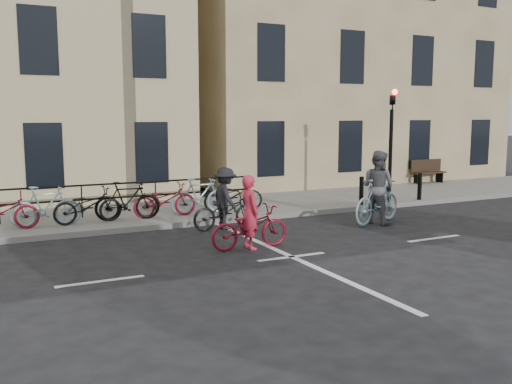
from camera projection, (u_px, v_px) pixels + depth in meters
name	position (u px, v px, depth m)	size (l,w,h in m)	color
ground	(292.00, 257.00, 12.10)	(120.00, 120.00, 0.00)	black
sidewalk	(56.00, 222.00, 15.64)	(46.00, 4.00, 0.15)	slate
building_east	(320.00, 46.00, 26.76)	(14.00, 10.00, 12.00)	#A08860
traffic_light	(391.00, 131.00, 18.35)	(0.18, 0.30, 3.90)	black
bollard_east	(361.00, 191.00, 17.99)	(0.14, 0.14, 0.90)	black
bollard_west	(420.00, 186.00, 19.05)	(0.14, 0.14, 0.90)	black
bench	(427.00, 170.00, 23.72)	(1.60, 0.41, 0.97)	black
parked_bikes	(88.00, 204.00, 15.01)	(10.40, 1.23, 1.05)	black
cyclist_pink	(250.00, 223.00, 12.79)	(1.88, 0.66, 1.67)	maroon
cyclist_grey	(378.00, 194.00, 15.68)	(2.17, 1.25, 2.02)	#84A4AD
cyclist_dark	(225.00, 205.00, 14.94)	(1.87, 1.09, 1.64)	black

